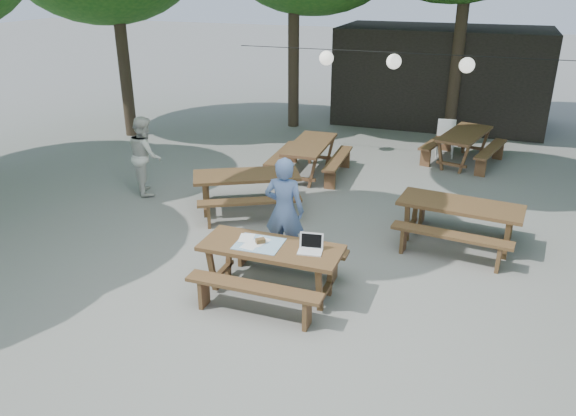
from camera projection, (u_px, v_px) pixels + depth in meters
The scene contains 13 objects.
ground at pixel (325, 281), 8.45m from camera, with size 80.00×80.00×0.00m, color slate.
pavilion at pixel (441, 76), 16.84m from camera, with size 6.00×3.00×2.80m, color black.
main_picnic_table at pixel (271, 269), 8.00m from camera, with size 2.00×1.58×0.75m.
picnic_table_nw at pixel (247, 192), 10.79m from camera, with size 2.42×2.29×0.75m.
picnic_table_ne at pixel (458, 223), 9.43m from camera, with size 2.07×1.77×0.75m.
picnic_table_far_w at pixel (310, 158), 12.69m from camera, with size 1.66×2.03×0.75m.
picnic_table_far_e at pixel (463, 147), 13.50m from camera, with size 1.98×2.22×0.75m.
woman at pixel (284, 210), 8.73m from camera, with size 0.63×0.41×1.73m, color #6B87C4.
second_person at pixel (145, 155), 11.54m from camera, with size 0.78×0.61×1.61m, color silver.
plastic_chair at pixel (445, 146), 14.03m from camera, with size 0.48×0.48×0.90m.
laptop at pixel (311, 247), 7.71m from camera, with size 0.36×0.31×0.24m.
tabletop_clutter at pixel (259, 243), 7.92m from camera, with size 0.70×0.57×0.08m.
paper_lanterns at pixel (395, 61), 12.76m from camera, with size 9.00×0.34×0.38m.
Camera 1 is at (1.96, -7.10, 4.31)m, focal length 35.00 mm.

